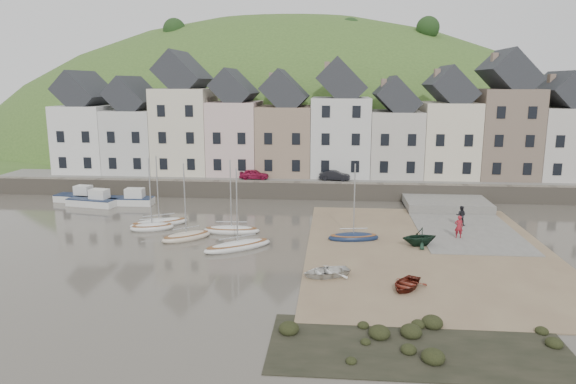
# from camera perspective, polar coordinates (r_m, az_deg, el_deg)

# --- Properties ---
(ground) EXTENTS (160.00, 160.00, 0.00)m
(ground) POSITION_cam_1_polar(r_m,az_deg,el_deg) (40.39, -0.76, -5.90)
(ground) COLOR #474238
(ground) RESTS_ON ground
(quay_land) EXTENTS (90.00, 30.00, 1.50)m
(quay_land) POSITION_cam_1_polar(r_m,az_deg,el_deg) (71.33, 1.85, 2.45)
(quay_land) COLOR #3B5923
(quay_land) RESTS_ON ground
(quay_street) EXTENTS (70.00, 7.00, 0.10)m
(quay_street) POSITION_cam_1_polar(r_m,az_deg,el_deg) (59.88, 1.23, 1.45)
(quay_street) COLOR slate
(quay_street) RESTS_ON quay_land
(seawall) EXTENTS (70.00, 1.20, 1.80)m
(seawall) POSITION_cam_1_polar(r_m,az_deg,el_deg) (56.58, 0.99, 0.17)
(seawall) COLOR slate
(seawall) RESTS_ON ground
(beach) EXTENTS (18.00, 26.00, 0.06)m
(beach) POSITION_cam_1_polar(r_m,az_deg,el_deg) (40.80, 14.89, -6.08)
(beach) COLOR #776148
(beach) RESTS_ON ground
(slipway) EXTENTS (8.00, 18.00, 0.12)m
(slipway) POSITION_cam_1_polar(r_m,az_deg,el_deg) (49.12, 17.95, -3.20)
(slipway) COLOR slate
(slipway) RESTS_ON ground
(hillside) EXTENTS (134.40, 84.00, 84.00)m
(hillside) POSITION_cam_1_polar(r_m,az_deg,el_deg) (103.22, -0.11, -5.31)
(hillside) COLOR #3B5923
(hillside) RESTS_ON ground
(townhouse_terrace) EXTENTS (61.05, 8.00, 13.93)m
(townhouse_terrace) POSITION_cam_1_polar(r_m,az_deg,el_deg) (62.52, 3.09, 7.20)
(townhouse_terrace) COLOR silver
(townhouse_terrace) RESTS_ON quay_land
(sailboat_0) EXTENTS (5.07, 3.90, 6.32)m
(sailboat_0) POSITION_cam_1_polar(r_m,az_deg,el_deg) (47.45, -13.68, -3.22)
(sailboat_0) COLOR silver
(sailboat_0) RESTS_ON ground
(sailboat_1) EXTENTS (3.90, 2.69, 6.32)m
(sailboat_1) POSITION_cam_1_polar(r_m,az_deg,el_deg) (46.25, -14.41, -3.64)
(sailboat_1) COLOR silver
(sailboat_1) RESTS_ON ground
(sailboat_2) EXTENTS (4.12, 3.80, 6.32)m
(sailboat_2) POSITION_cam_1_polar(r_m,az_deg,el_deg) (42.88, -10.88, -4.69)
(sailboat_2) COLOR beige
(sailboat_2) RESTS_ON ground
(sailboat_3) EXTENTS (4.74, 1.67, 6.32)m
(sailboat_3) POSITION_cam_1_polar(r_m,az_deg,el_deg) (44.16, -6.09, -4.07)
(sailboat_3) COLOR silver
(sailboat_3) RESTS_ON ground
(sailboat_4) EXTENTS (5.32, 4.43, 6.32)m
(sailboat_4) POSITION_cam_1_polar(r_m,az_deg,el_deg) (39.93, -5.43, -5.77)
(sailboat_4) COLOR silver
(sailboat_4) RESTS_ON ground
(sailboat_5) EXTENTS (4.21, 2.10, 6.32)m
(sailboat_5) POSITION_cam_1_polar(r_m,az_deg,el_deg) (42.25, 7.05, -4.81)
(sailboat_5) COLOR #142241
(sailboat_5) RESTS_ON ground
(motorboat_0) EXTENTS (4.77, 2.38, 1.70)m
(motorboat_0) POSITION_cam_1_polar(r_m,az_deg,el_deg) (59.38, -21.59, -0.42)
(motorboat_0) COLOR silver
(motorboat_0) RESTS_ON ground
(motorboat_1) EXTENTS (5.28, 2.68, 1.70)m
(motorboat_1) POSITION_cam_1_polar(r_m,az_deg,el_deg) (56.80, -20.16, -0.84)
(motorboat_1) COLOR silver
(motorboat_1) RESTS_ON ground
(motorboat_2) EXTENTS (5.20, 1.85, 1.70)m
(motorboat_2) POSITION_cam_1_polar(r_m,az_deg,el_deg) (56.23, -16.67, -0.73)
(motorboat_2) COLOR silver
(motorboat_2) RESTS_ON ground
(rowboat_white) EXTENTS (3.73, 3.29, 0.64)m
(rowboat_white) POSITION_cam_1_polar(r_m,az_deg,el_deg) (34.28, 4.08, -8.52)
(rowboat_white) COLOR silver
(rowboat_white) RESTS_ON beach
(rowboat_green) EXTENTS (3.25, 3.00, 1.42)m
(rowboat_green) POSITION_cam_1_polar(r_m,az_deg,el_deg) (41.43, 13.94, -4.68)
(rowboat_green) COLOR black
(rowboat_green) RESTS_ON beach
(rowboat_red) EXTENTS (3.07, 3.40, 0.58)m
(rowboat_red) POSITION_cam_1_polar(r_m,az_deg,el_deg) (33.05, 12.59, -9.63)
(rowboat_red) COLOR maroon
(rowboat_red) RESTS_ON beach
(person_red) EXTENTS (0.67, 0.45, 1.81)m
(person_red) POSITION_cam_1_polar(r_m,az_deg,el_deg) (44.11, 17.89, -3.57)
(person_red) COLOR maroon
(person_red) RESTS_ON slipway
(person_dark) EXTENTS (1.02, 0.91, 1.72)m
(person_dark) POSITION_cam_1_polar(r_m,az_deg,el_deg) (47.98, 18.10, -2.43)
(person_dark) COLOR black
(person_dark) RESTS_ON slipway
(car_left) EXTENTS (3.26, 1.31, 1.11)m
(car_left) POSITION_cam_1_polar(r_m,az_deg,el_deg) (59.34, -3.67, 1.92)
(car_left) COLOR #9F173D
(car_left) RESTS_ON quay_street
(car_right) EXTENTS (3.45, 1.54, 1.10)m
(car_right) POSITION_cam_1_polar(r_m,az_deg,el_deg) (58.66, 5.05, 1.78)
(car_right) COLOR black
(car_right) RESTS_ON quay_street
(shore_rocks) EXTENTS (14.00, 6.00, 0.71)m
(shore_rocks) POSITION_cam_1_polar(r_m,az_deg,el_deg) (26.96, 13.11, -15.26)
(shore_rocks) COLOR black
(shore_rocks) RESTS_ON ground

